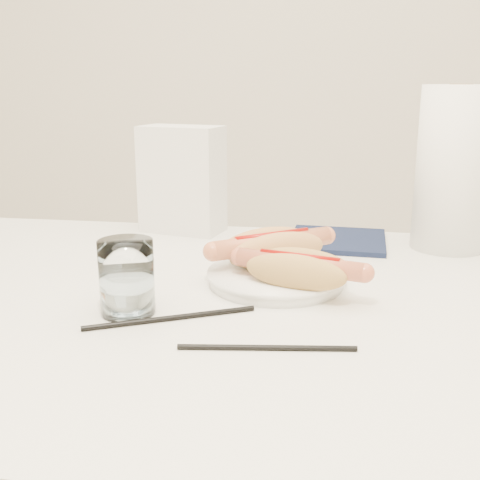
# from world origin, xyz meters

# --- Properties ---
(table) EXTENTS (1.20, 0.80, 0.75)m
(table) POSITION_xyz_m (0.00, 0.00, 0.69)
(table) COLOR white
(table) RESTS_ON ground
(plate) EXTENTS (0.21, 0.21, 0.02)m
(plate) POSITION_xyz_m (0.03, 0.06, 0.76)
(plate) COLOR white
(plate) RESTS_ON table
(hotdog_left) EXTENTS (0.18, 0.15, 0.05)m
(hotdog_left) POSITION_xyz_m (0.02, 0.11, 0.79)
(hotdog_left) COLOR tan
(hotdog_left) RESTS_ON plate
(hotdog_right) EXTENTS (0.18, 0.10, 0.05)m
(hotdog_right) POSITION_xyz_m (0.07, 0.02, 0.79)
(hotdog_right) COLOR tan
(hotdog_right) RESTS_ON plate
(water_glass) EXTENTS (0.07, 0.07, 0.10)m
(water_glass) POSITION_xyz_m (-0.14, -0.08, 0.80)
(water_glass) COLOR white
(water_glass) RESTS_ON table
(chopstick_near) EXTENTS (0.20, 0.10, 0.01)m
(chopstick_near) POSITION_xyz_m (-0.08, -0.09, 0.75)
(chopstick_near) COLOR black
(chopstick_near) RESTS_ON table
(chopstick_far) EXTENTS (0.20, 0.03, 0.01)m
(chopstick_far) POSITION_xyz_m (0.04, -0.16, 0.75)
(chopstick_far) COLOR black
(chopstick_far) RESTS_ON table
(napkin_box) EXTENTS (0.17, 0.12, 0.20)m
(napkin_box) POSITION_xyz_m (-0.18, 0.35, 0.85)
(napkin_box) COLOR silver
(napkin_box) RESTS_ON table
(navy_napkin) EXTENTS (0.18, 0.18, 0.01)m
(navy_napkin) POSITION_xyz_m (0.12, 0.31, 0.75)
(navy_napkin) COLOR #101832
(navy_napkin) RESTS_ON table
(paper_towel_roll) EXTENTS (0.15, 0.15, 0.28)m
(paper_towel_roll) POSITION_xyz_m (0.31, 0.30, 0.89)
(paper_towel_roll) COLOR white
(paper_towel_roll) RESTS_ON table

